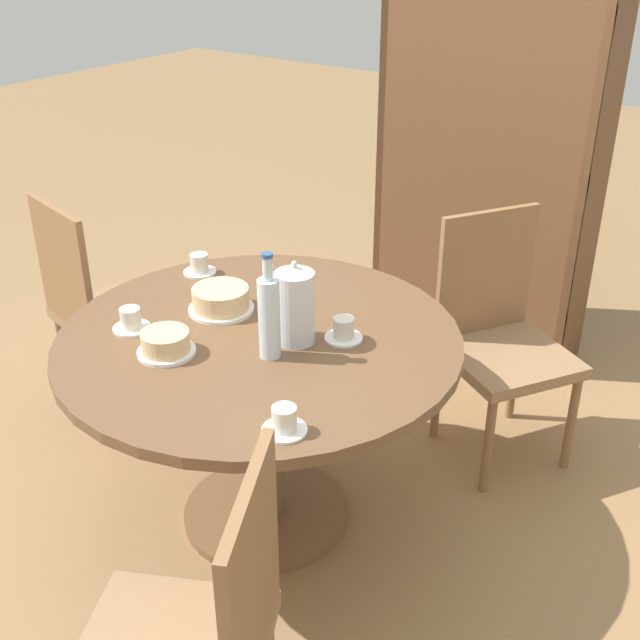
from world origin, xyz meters
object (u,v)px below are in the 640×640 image
cup_a (284,422)px  cup_b (131,321)px  chair_b (500,335)px  coffee_pot (295,305)px  cup_c (199,265)px  cake_main (221,300)px  cake_second (166,344)px  chair_c (101,305)px  bookshelf (488,159)px  cup_d (344,331)px  water_bottle (269,315)px

cup_a → cup_b: size_ratio=1.00×
chair_b → coffee_pot: size_ratio=3.50×
cup_a → cup_c: bearing=145.4°
chair_b → cake_main: bearing=172.3°
chair_b → coffee_pot: (-0.33, -0.81, 0.36)m
cake_second → chair_c: bearing=153.7°
chair_b → bookshelf: bearing=62.4°
chair_b → cup_d: size_ratio=7.85×
bookshelf → cake_second: size_ratio=10.88×
cup_b → chair_c: bearing=149.7°
cup_d → cake_second: bearing=-134.8°
chair_c → cake_main: size_ratio=4.31×
chair_b → coffee_pot: 0.94m
chair_c → cake_second: 0.93m
chair_b → cup_b: 1.34m
bookshelf → cup_d: (0.23, -1.45, -0.15)m
cake_main → cup_c: 0.32m
bookshelf → cake_main: (-0.21, -1.53, -0.14)m
water_bottle → cup_b: bearing=-164.4°
bookshelf → water_bottle: (0.11, -1.66, -0.04)m
chair_b → water_bottle: size_ratio=2.82×
cake_main → cup_a: (0.58, -0.41, -0.01)m
cake_main → cup_c: size_ratio=1.82×
chair_b → cake_second: size_ratio=5.33×
chair_b → water_bottle: 1.05m
bookshelf → cup_c: bearing=70.9°
chair_c → cup_a: (1.32, -0.50, 0.27)m
water_bottle → coffee_pot: bearing=88.0°
chair_b → bookshelf: size_ratio=0.49×
chair_b → cake_main: chair_b is taller
cup_a → cup_c: 1.02m
cup_c → chair_b: bearing=34.2°
bookshelf → cup_a: bookshelf is taller
cup_b → cup_c: 0.45m
cake_main → cup_c: bearing=146.2°
cake_main → chair_c: bearing=173.1°
cup_b → cup_c: size_ratio=1.00×
cup_a → coffee_pot: bearing=124.1°
water_bottle → cup_b: size_ratio=2.78×
cup_a → cup_d: bearing=107.2°
cup_c → cup_d: bearing=-8.1°
cake_main → cake_second: (0.06, -0.30, -0.01)m
coffee_pot → water_bottle: water_bottle is taller
coffee_pot → cup_a: bearing=-55.9°
chair_b → bookshelf: 0.95m
coffee_pot → cup_c: 0.62m
bookshelf → cup_a: size_ratio=16.03×
bookshelf → water_bottle: bearing=93.7°
cake_second → cup_a: (0.53, -0.10, -0.00)m
chair_b → bookshelf: (-0.44, 0.73, 0.41)m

